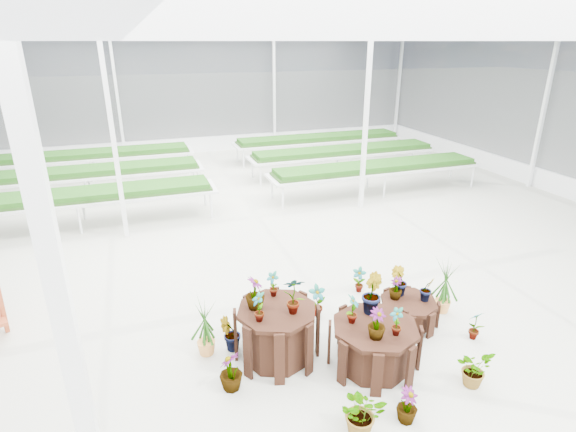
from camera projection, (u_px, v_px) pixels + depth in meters
name	position (u px, v px, depth m)	size (l,w,h in m)	color
ground_plane	(313.00, 303.00, 7.72)	(24.00, 24.00, 0.00)	gray
greenhouse_shell	(315.00, 177.00, 6.90)	(18.00, 24.00, 4.50)	white
steel_frame	(315.00, 177.00, 6.90)	(18.00, 24.00, 4.50)	silver
nursery_benches	(227.00, 172.00, 13.91)	(16.00, 7.00, 0.84)	silver
plinth_tall	(277.00, 333.00, 6.27)	(1.15, 1.15, 0.79)	black
plinth_mid	(374.00, 345.00, 6.13)	(1.22, 1.22, 0.64)	black
plinth_low	(408.00, 312.00, 7.09)	(0.91, 0.91, 0.41)	black
nursery_plants	(344.00, 324.00, 6.29)	(4.28, 3.22, 1.34)	#1A4611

